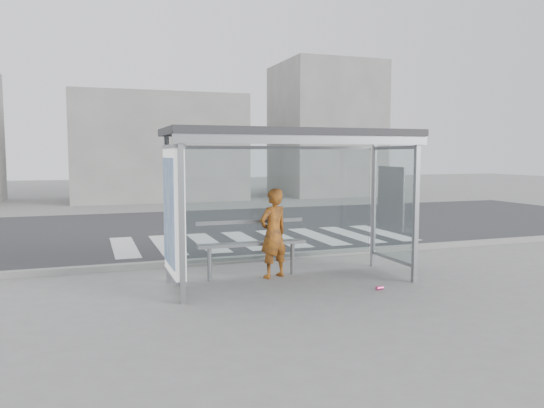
{
  "coord_description": "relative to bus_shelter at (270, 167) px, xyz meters",
  "views": [
    {
      "loc": [
        -3.28,
        -8.37,
        2.21
      ],
      "look_at": [
        -0.29,
        0.2,
        1.35
      ],
      "focal_mm": 35.0,
      "sensor_mm": 36.0,
      "label": 1
    }
  ],
  "objects": [
    {
      "name": "person",
      "position": [
        0.19,
        0.37,
        -1.18
      ],
      "size": [
        0.68,
        0.57,
        1.6
      ],
      "primitive_type": "imported",
      "rotation": [
        0.0,
        0.0,
        3.51
      ],
      "color": "#F05816",
      "rests_on": "ground"
    },
    {
      "name": "ground",
      "position": [
        0.37,
        -0.06,
        -1.98
      ],
      "size": [
        80.0,
        80.0,
        0.0
      ],
      "primitive_type": "plane",
      "color": "slate",
      "rests_on": "ground"
    },
    {
      "name": "crosswalk",
      "position": [
        1.37,
        4.44,
        -1.98
      ],
      "size": [
        7.55,
        3.0,
        0.0
      ],
      "color": "silver",
      "rests_on": "ground"
    },
    {
      "name": "road",
      "position": [
        0.37,
        6.94,
        -1.98
      ],
      "size": [
        30.0,
        10.0,
        0.01
      ],
      "primitive_type": "cube",
      "color": "#2E2E31",
      "rests_on": "ground"
    },
    {
      "name": "building_right",
      "position": [
        9.37,
        17.94,
        1.52
      ],
      "size": [
        5.0,
        5.0,
        7.0
      ],
      "primitive_type": "cube",
      "color": "slate",
      "rests_on": "ground"
    },
    {
      "name": "building_center",
      "position": [
        0.37,
        17.94,
        0.52
      ],
      "size": [
        8.0,
        5.0,
        5.0
      ],
      "primitive_type": "cube",
      "color": "slate",
      "rests_on": "ground"
    },
    {
      "name": "bus_shelter",
      "position": [
        0.0,
        0.0,
        0.0
      ],
      "size": [
        4.25,
        1.65,
        2.62
      ],
      "color": "gray",
      "rests_on": "ground"
    },
    {
      "name": "curb",
      "position": [
        0.37,
        1.89,
        -1.92
      ],
      "size": [
        30.0,
        0.18,
        0.12
      ],
      "primitive_type": "cube",
      "color": "gray",
      "rests_on": "ground"
    },
    {
      "name": "soda_can",
      "position": [
        1.53,
        -1.03,
        -1.95
      ],
      "size": [
        0.13,
        0.09,
        0.07
      ],
      "primitive_type": "cylinder",
      "rotation": [
        0.0,
        1.57,
        0.15
      ],
      "color": "#EB4589",
      "rests_on": "ground"
    },
    {
      "name": "bench",
      "position": [
        -0.17,
        0.52,
        -1.38
      ],
      "size": [
        2.0,
        0.24,
        1.03
      ],
      "color": "slate",
      "rests_on": "ground"
    }
  ]
}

